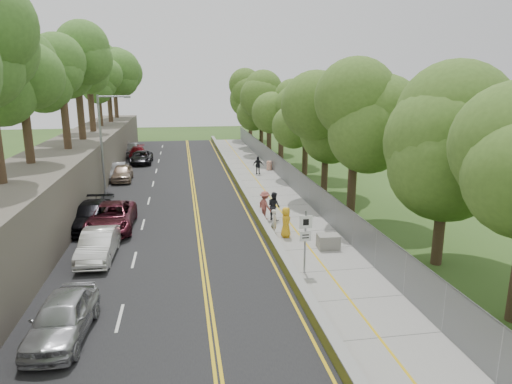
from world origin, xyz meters
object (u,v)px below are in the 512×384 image
Objects in this scene: signpost at (305,235)px; streetlight at (104,139)px; car_0 at (62,317)px; painter_0 at (286,222)px; person_far at (258,165)px; car_1 at (98,245)px; concrete_block at (328,242)px; car_2 at (111,217)px; construction_barrel at (269,166)px.

streetlight is at bearing 124.08° from signpost.
signpost is 0.67× the size of car_0.
painter_0 is 1.03× the size of person_far.
concrete_block is at bearing -0.77° from car_1.
person_far is (11.80, 20.22, 0.14)m from car_1.
painter_0 is 18.57m from person_far.
car_2 reaches higher than car_0.
signpost is 3.97m from concrete_block.
signpost is 1.76× the size of person_far.
car_1 is at bearing 93.88° from car_0.
car_1 is 10.46m from painter_0.
construction_barrel is 22.77m from concrete_block.
painter_0 is at bearing 45.77° from car_0.
streetlight is 14.15m from car_1.
person_far is (1.75, 23.70, -1.03)m from signpost.
streetlight is 17.63m from construction_barrel.
car_0 is 2.61× the size of person_far.
signpost reaches higher than car_2.
signpost is at bearing 25.95° from car_0.
car_0 is 13.86m from painter_0.
signpost is at bearing -125.94° from concrete_block.
car_2 is at bearing 140.43° from signpost.
signpost is 10.70m from car_1.
concrete_block is at bearing 33.87° from car_0.
signpost is 0.54× the size of car_2.
person_far is at bearing 70.86° from car_0.
painter_0 is (10.32, 9.25, 0.13)m from car_0.
streetlight is at bearing 99.55° from car_2.
car_2 is at bearing 68.62° from person_far.
painter_0 is at bearing 11.01° from car_1.
concrete_block is 0.20× the size of car_2.
car_2 is (1.46, -8.71, -3.80)m from streetlight.
signpost is 13.09m from car_2.
signpost is at bearing -97.20° from construction_barrel.
concrete_block is 20.74m from person_far.
construction_barrel is at bearing 6.57° from painter_0.
construction_barrel is at bearing 69.82° from car_0.
streetlight is at bearing 59.71° from painter_0.
car_0 is 12.38m from car_2.
construction_barrel is 20.75m from painter_0.
signpost is 10.90m from car_0.
person_far reaches higher than construction_barrel.
concrete_block is at bearing 107.20° from person_far.
construction_barrel is 0.20× the size of car_1.
car_0 is (-10.05, -4.07, -1.14)m from signpost.
car_2 is (-12.20, 5.34, 0.40)m from concrete_block.
concrete_block is 0.26× the size of car_1.
car_2 is (-13.30, -17.41, 0.34)m from construction_barrel.
car_1 is 2.59× the size of person_far.
painter_0 reaches higher than car_2.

